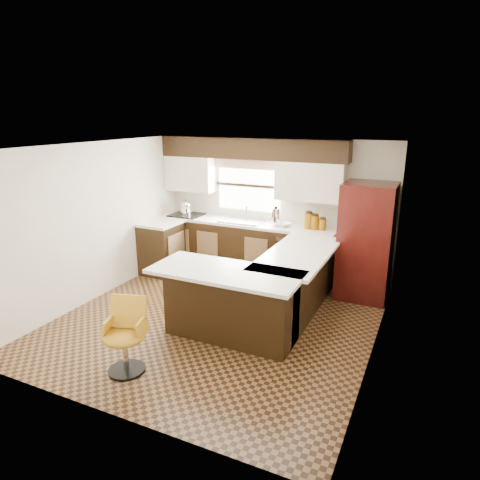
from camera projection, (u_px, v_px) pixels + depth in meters
The scene contains 30 objects.
floor at pixel (218, 319), 6.05m from camera, with size 4.40×4.40×0.00m, color #49301A.
ceiling at pixel (215, 146), 5.36m from camera, with size 4.40×4.40×0.00m, color silver.
wall_back at pixel (275, 207), 7.62m from camera, with size 4.40×4.40×0.00m, color beige.
wall_front at pixel (101, 301), 3.79m from camera, with size 4.40×4.40×0.00m, color beige.
wall_left at pixel (96, 222), 6.56m from camera, with size 4.40×4.40×0.00m, color beige.
wall_right at pixel (380, 260), 4.86m from camera, with size 4.40×4.40×0.00m, color beige.
base_cab_back at pixel (245, 248), 7.75m from camera, with size 3.30×0.60×0.90m, color black.
base_cab_left at pixel (162, 248), 7.73m from camera, with size 0.60×0.70×0.90m, color black.
counter_back at pixel (245, 223), 7.62m from camera, with size 3.30×0.60×0.04m, color silver.
counter_left at pixel (161, 223), 7.60m from camera, with size 0.60×0.70×0.04m, color silver.
soffit at pixel (251, 148), 7.34m from camera, with size 3.40×0.35×0.36m, color black.
upper_cab_left at pixel (191, 174), 7.97m from camera, with size 0.94×0.35×0.64m, color beige.
upper_cab_right at pixel (310, 181), 7.04m from camera, with size 1.14×0.35×0.64m, color beige.
window_pane at pixel (249, 185), 7.70m from camera, with size 1.20×0.02×0.90m, color white.
valance at pixel (248, 164), 7.56m from camera, with size 1.30×0.06×0.18m, color #D19B93.
sink at pixel (242, 221), 7.61m from camera, with size 0.75×0.45×0.03m, color #B2B2B7.
dishwasher at pixel (292, 262), 7.11m from camera, with size 0.58×0.03×0.78m, color black.
cooktop at pixel (187, 215), 8.08m from camera, with size 0.58×0.50×0.03m, color black.
peninsula_long at pixel (294, 285), 6.10m from camera, with size 0.60×1.95×0.90m, color black.
peninsula_return at pixel (231, 305), 5.46m from camera, with size 1.65×0.60×0.90m, color black.
counter_pen_long at pixel (299, 254), 5.94m from camera, with size 0.84×1.95×0.04m, color silver.
counter_pen_return at pixel (226, 272), 5.26m from camera, with size 1.89×0.84×0.04m, color silver.
refrigerator at pixel (366, 241), 6.59m from camera, with size 0.77×0.74×1.81m, color #3C0C0A.
bar_chair at pixel (124, 338), 4.71m from camera, with size 0.45×0.45×0.85m, color #C1881D, non-canonical shape.
kettle at pixel (186, 207), 8.03m from camera, with size 0.21×0.21×0.28m, color silver, non-canonical shape.
percolator at pixel (275, 217), 7.34m from camera, with size 0.14×0.14×0.29m, color silver.
mixing_bowl at pixel (283, 224), 7.31m from camera, with size 0.25×0.25×0.06m, color white.
canister_large at pixel (308, 221), 7.12m from camera, with size 0.14×0.14×0.26m, color #875106.
canister_med at pixel (315, 222), 7.08m from camera, with size 0.14×0.14×0.23m, color #875106.
canister_small at pixel (322, 225), 7.04m from camera, with size 0.12×0.12×0.18m, color #875106.
Camera 1 is at (2.59, -4.84, 2.80)m, focal length 32.00 mm.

